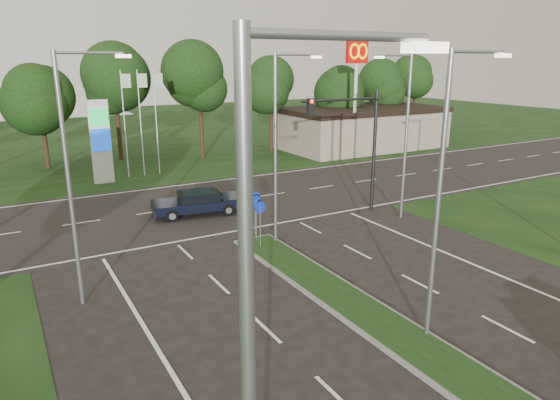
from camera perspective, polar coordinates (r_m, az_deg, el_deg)
verge_far at (r=60.67m, az=-19.68°, el=6.58°), size 160.00×50.00×0.02m
cross_road at (r=31.24m, az=-9.00°, el=-0.61°), size 160.00×12.00×0.02m
median_kerb at (r=15.81m, az=19.68°, el=-18.33°), size 2.00×26.00×0.12m
commercial_building at (r=52.05m, az=9.20°, el=8.14°), size 16.00×9.00×4.00m
streetlight_median_near at (r=15.72m, az=18.27°, el=1.69°), size 2.53×0.22×9.00m
streetlight_median_far at (r=23.44m, az=-0.11°, el=6.89°), size 2.53×0.22×9.00m
streetlight_left_near at (r=5.89m, az=-1.68°, el=-21.91°), size 2.53×0.22×9.00m
streetlight_left_far at (r=18.60m, az=-22.54°, el=3.37°), size 2.53×0.22×9.00m
streetlight_right_far at (r=28.10m, az=13.98°, el=7.90°), size 2.53×0.22×9.00m
traffic_signal at (r=28.59m, az=8.79°, el=7.45°), size 5.10×0.42×7.00m
median_signs at (r=24.07m, az=-2.65°, el=-1.11°), size 1.16×1.76×2.38m
gas_pylon at (r=38.16m, az=-19.53°, el=6.56°), size 5.80×1.26×8.00m
mcdonalds_sign at (r=45.98m, az=8.75°, el=14.68°), size 2.20×0.47×10.40m
treeline_far at (r=45.35m, az=-16.71°, el=12.74°), size 6.00×6.00×9.90m
navy_sedan at (r=29.26m, az=-9.41°, el=-0.24°), size 5.27×2.82×1.38m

